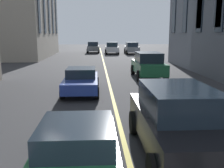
% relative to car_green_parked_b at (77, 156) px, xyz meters
% --- Properties ---
extents(lane_centre_line, '(80.00, 0.16, 0.01)m').
position_rel_car_green_parked_b_xyz_m(lane_centre_line, '(15.92, -1.25, -0.70)').
color(lane_centre_line, '#D8C64C').
rests_on(lane_centre_line, ground_plane).
extents(car_green_parked_b, '(4.40, 1.95, 1.37)m').
position_rel_car_green_parked_b_xyz_m(car_green_parked_b, '(0.00, 0.00, 0.00)').
color(car_green_parked_b, '#1E6038').
rests_on(car_green_parked_b, ground_plane).
extents(car_grey_mid, '(4.70, 2.14, 1.88)m').
position_rel_car_green_parked_b_xyz_m(car_grey_mid, '(37.17, -6.15, 0.27)').
color(car_grey_mid, slate).
rests_on(car_grey_mid, ground_plane).
extents(car_black_near, '(4.70, 2.14, 1.88)m').
position_rel_car_green_parked_b_xyz_m(car_black_near, '(1.39, -2.59, 0.27)').
color(car_black_near, black).
rests_on(car_black_near, ground_plane).
extents(car_green_oncoming, '(4.70, 2.14, 1.88)m').
position_rel_car_green_parked_b_xyz_m(car_green_oncoming, '(14.04, -4.30, 0.27)').
color(car_green_oncoming, '#1E6038').
rests_on(car_green_oncoming, ground_plane).
extents(car_blue_parked_a, '(4.40, 1.95, 1.37)m').
position_rel_car_green_parked_b_xyz_m(car_blue_parked_a, '(9.16, 0.42, 0.00)').
color(car_blue_parked_a, navy).
rests_on(car_blue_parked_a, ground_plane).
extents(car_silver_far, '(4.70, 2.14, 1.88)m').
position_rel_car_green_parked_b_xyz_m(car_silver_far, '(37.52, -2.93, 0.27)').
color(car_silver_far, '#B7BABF').
rests_on(car_silver_far, ground_plane).
extents(car_grey_trailing, '(4.70, 2.14, 1.88)m').
position_rel_car_green_parked_b_xyz_m(car_grey_trailing, '(40.40, 0.14, 0.27)').
color(car_grey_trailing, slate).
rests_on(car_grey_trailing, ground_plane).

